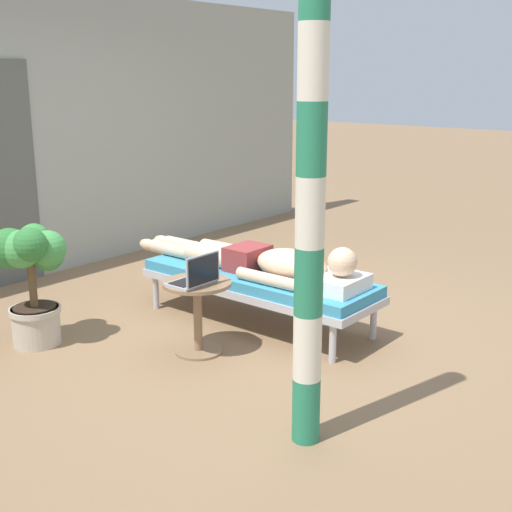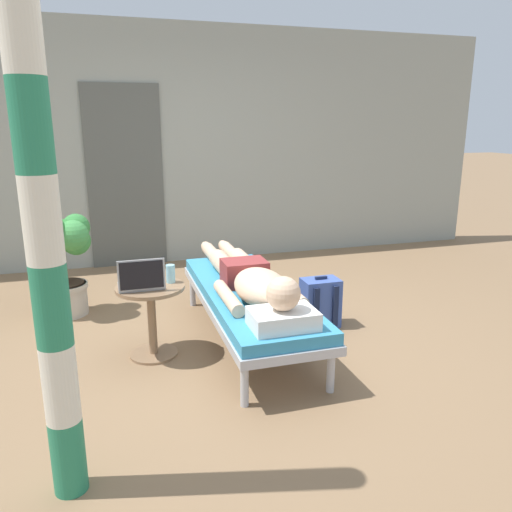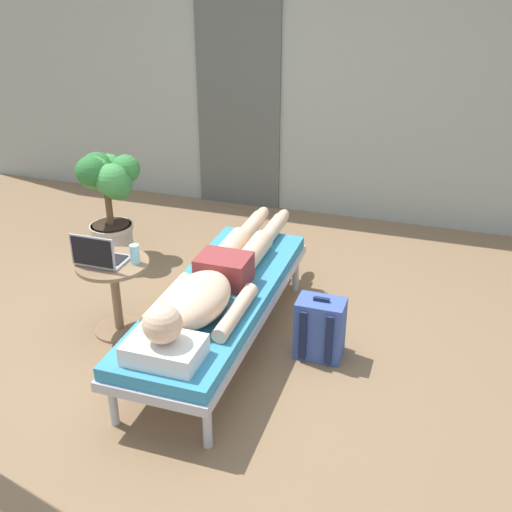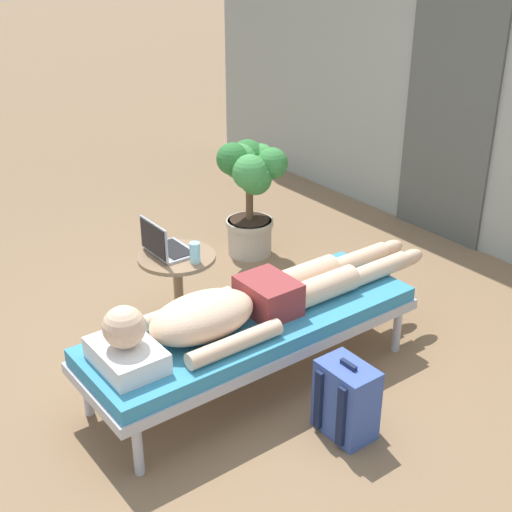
{
  "view_description": "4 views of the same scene",
  "coord_description": "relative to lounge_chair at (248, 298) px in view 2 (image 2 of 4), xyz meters",
  "views": [
    {
      "loc": [
        -3.8,
        -3.18,
        1.92
      ],
      "look_at": [
        -0.06,
        -0.13,
        0.62
      ],
      "focal_mm": 47.73,
      "sensor_mm": 36.0,
      "label": 1
    },
    {
      "loc": [
        -0.83,
        -3.4,
        1.63
      ],
      "look_at": [
        0.25,
        0.14,
        0.64
      ],
      "focal_mm": 35.14,
      "sensor_mm": 36.0,
      "label": 2
    },
    {
      "loc": [
        1.44,
        -3.11,
        2.34
      ],
      "look_at": [
        0.34,
        0.21,
        0.6
      ],
      "focal_mm": 43.17,
      "sensor_mm": 36.0,
      "label": 3
    },
    {
      "loc": [
        2.82,
        -1.96,
        2.41
      ],
      "look_at": [
        -0.09,
        0.22,
        0.64
      ],
      "focal_mm": 49.58,
      "sensor_mm": 36.0,
      "label": 4
    }
  ],
  "objects": [
    {
      "name": "house_wall_back",
      "position": [
        -0.0,
        2.56,
        1.0
      ],
      "size": [
        7.6,
        0.2,
        2.7
      ],
      "primitive_type": "cube",
      "color": "#999E93",
      "rests_on": "ground"
    },
    {
      "name": "backpack",
      "position": [
        0.64,
        0.11,
        -0.15
      ],
      "size": [
        0.3,
        0.26,
        0.42
      ],
      "color": "#3F59A5",
      "rests_on": "ground"
    },
    {
      "name": "laptop",
      "position": [
        -0.78,
        -0.09,
        0.24
      ],
      "size": [
        0.31,
        0.24,
        0.23
      ],
      "color": "#A5A8AD",
      "rests_on": "side_table"
    },
    {
      "name": "lounge_chair",
      "position": [
        0.0,
        0.0,
        0.0
      ],
      "size": [
        0.65,
        1.96,
        0.42
      ],
      "color": "#B7B7BC",
      "rests_on": "ground"
    },
    {
      "name": "house_door_panel",
      "position": [
        -0.74,
        2.45,
        0.67
      ],
      "size": [
        0.84,
        0.03,
        2.04
      ],
      "primitive_type": "cube",
      "color": "#545651",
      "rests_on": "ground"
    },
    {
      "name": "person_reclining",
      "position": [
        -0.0,
        -0.08,
        0.17
      ],
      "size": [
        0.53,
        2.17,
        0.32
      ],
      "color": "white",
      "rests_on": "lounge_chair"
    },
    {
      "name": "porch_post",
      "position": [
        -1.22,
        -1.32,
        0.91
      ],
      "size": [
        0.15,
        0.15,
        2.51
      ],
      "color": "#267F59",
      "rests_on": "ground"
    },
    {
      "name": "ground_plane",
      "position": [
        -0.15,
        -0.02,
        -0.35
      ],
      "size": [
        40.0,
        40.0,
        0.0
      ],
      "primitive_type": "plane",
      "color": "#846647"
    },
    {
      "name": "potted_plant",
      "position": [
        -1.36,
        0.99,
        0.24
      ],
      "size": [
        0.5,
        0.49,
        0.9
      ],
      "color": "#BFB29E",
      "rests_on": "ground"
    },
    {
      "name": "drink_glass",
      "position": [
        -0.57,
        -0.0,
        0.24
      ],
      "size": [
        0.06,
        0.06,
        0.13
      ],
      "primitive_type": "cylinder",
      "color": "#99D8E5",
      "rests_on": "side_table"
    },
    {
      "name": "side_table",
      "position": [
        -0.72,
        -0.04,
        0.01
      ],
      "size": [
        0.48,
        0.48,
        0.52
      ],
      "color": "#8C6B4C",
      "rests_on": "ground"
    }
  ]
}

